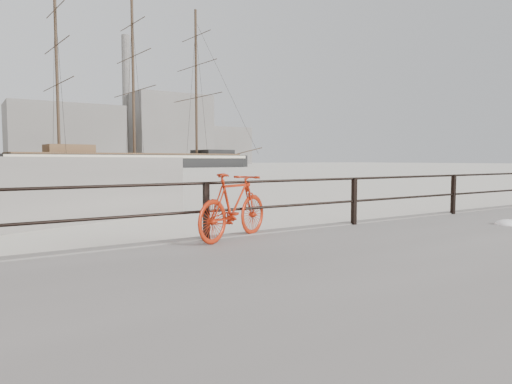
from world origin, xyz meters
TOP-DOWN VIEW (x-y plane):
  - ground at (0.00, 0.00)m, footprint 400.00×400.00m
  - guardrail at (0.00, -0.15)m, footprint 28.00×0.10m
  - bicycle at (-3.05, -0.32)m, footprint 1.86×1.04m
  - barque_black at (23.13, 84.97)m, footprint 65.69×25.90m
  - industrial_west at (20.00, 140.00)m, footprint 32.00×18.00m
  - industrial_mid at (55.00, 145.00)m, footprint 26.00×20.00m
  - industrial_east at (78.00, 150.00)m, footprint 20.00×16.00m
  - smokestack at (42.00, 150.00)m, footprint 2.80×2.80m

SIDE VIEW (x-z plane):
  - ground at x=0.00m, z-range 0.00..0.00m
  - barque_black at x=23.13m, z-range -18.03..18.03m
  - guardrail at x=0.00m, z-range 0.35..1.35m
  - bicycle at x=-3.05m, z-range 0.35..1.50m
  - industrial_east at x=78.00m, z-range 0.00..14.00m
  - industrial_west at x=20.00m, z-range 0.00..18.00m
  - industrial_mid at x=55.00m, z-range 0.00..24.00m
  - smokestack at x=42.00m, z-range 0.00..44.00m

